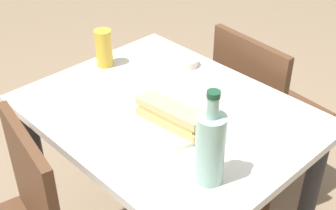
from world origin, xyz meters
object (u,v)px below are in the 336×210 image
Objects in this scene: baguette_sandwich_near at (171,115)px; knife_near at (178,114)px; chair_far at (260,110)px; water_bottle at (210,147)px; dining_table at (168,145)px; olive_bowl at (187,62)px; plate_near at (171,125)px; beer_glass at (104,48)px.

baguette_sandwich_near reaches higher than knife_near.
chair_far is 3.61× the size of baguette_sandwich_near.
water_bottle is (0.24, -0.09, 0.06)m from baguette_sandwich_near.
olive_bowl is (-0.17, 0.26, 0.16)m from dining_table.
chair_far reaches higher than plate_near.
olive_bowl reaches higher than dining_table.
plate_near is 0.48m from beer_glass.
chair_far is at bearing 53.78° from beer_glass.
knife_near is at bearing -50.75° from olive_bowl.
dining_table is 0.35m from olive_bowl.
olive_bowl is at bearing 126.73° from plate_near.
olive_bowl is (-0.16, -0.30, 0.29)m from chair_far.
beer_glass is 1.71× the size of olive_bowl.
olive_bowl is at bearing 139.33° from water_bottle.
beer_glass reaches higher than olive_bowl.
plate_near reaches higher than dining_table.
knife_near is 1.20× the size of beer_glass.
dining_table is 0.45m from beer_glass.
baguette_sandwich_near is at bearing -12.05° from beer_glass.
water_bottle reaches higher than beer_glass.
water_bottle is (0.32, -0.71, 0.39)m from chair_far.
chair_far is at bearing 96.62° from knife_near.
knife_near is 0.61× the size of water_bottle.
baguette_sandwich_near is 0.41m from olive_bowl.
knife_near reaches higher than plate_near.
dining_table is 3.32× the size of water_bottle.
beer_glass is at bearing 173.46° from knife_near.
water_bottle is at bearing -25.54° from dining_table.
plate_near is 1.33× the size of knife_near.
chair_far is 3.75× the size of plate_near.
plate_near is at bearing 159.57° from water_bottle.
plate_near is (0.08, -0.06, 0.16)m from dining_table.
chair_far is at bearing 97.58° from baguette_sandwich_near.
knife_near is at bearing -83.38° from chair_far.
beer_glass is (-0.47, 0.10, 0.06)m from plate_near.
water_bottle is (0.26, -0.14, 0.09)m from knife_near.
water_bottle is 0.64m from olive_bowl.
knife_near is at bearing 151.79° from water_bottle.
baguette_sandwich_near is 2.83× the size of olive_bowl.
chair_far is 5.99× the size of beer_glass.
olive_bowl is at bearing 122.37° from dining_table.
knife_near is at bearing -6.54° from beer_glass.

